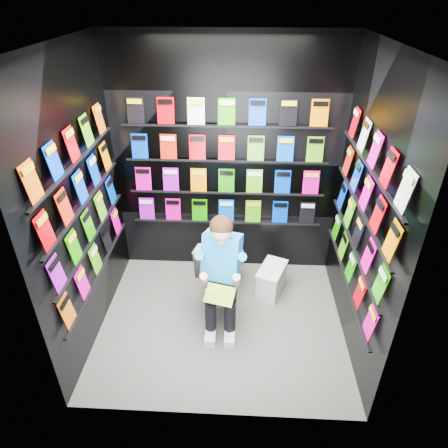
{
  "coord_description": "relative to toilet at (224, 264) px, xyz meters",
  "views": [
    {
      "loc": [
        0.18,
        -2.92,
        2.95
      ],
      "look_at": [
        0.02,
        0.15,
        1.08
      ],
      "focal_mm": 32.0,
      "sensor_mm": 36.0,
      "label": 1
    }
  ],
  "objects": [
    {
      "name": "floor",
      "position": [
        0.0,
        -0.49,
        -0.37
      ],
      "size": [
        2.4,
        2.4,
        0.0
      ],
      "primitive_type": "plane",
      "color": "#585855",
      "rests_on": "ground"
    },
    {
      "name": "ceiling",
      "position": [
        0.0,
        -0.49,
        2.23
      ],
      "size": [
        2.4,
        2.4,
        0.0
      ],
      "primitive_type": "plane",
      "color": "white",
      "rests_on": "floor"
    },
    {
      "name": "wall_back",
      "position": [
        0.0,
        0.51,
        0.93
      ],
      "size": [
        2.4,
        0.04,
        2.6
      ],
      "primitive_type": "cube",
      "color": "black",
      "rests_on": "floor"
    },
    {
      "name": "wall_front",
      "position": [
        0.0,
        -1.49,
        0.93
      ],
      "size": [
        2.4,
        0.04,
        2.6
      ],
      "primitive_type": "cube",
      "color": "black",
      "rests_on": "floor"
    },
    {
      "name": "wall_left",
      "position": [
        -1.2,
        -0.49,
        0.93
      ],
      "size": [
        0.04,
        2.0,
        2.6
      ],
      "primitive_type": "cube",
      "color": "black",
      "rests_on": "floor"
    },
    {
      "name": "wall_right",
      "position": [
        1.2,
        -0.49,
        0.93
      ],
      "size": [
        0.04,
        2.0,
        2.6
      ],
      "primitive_type": "cube",
      "color": "black",
      "rests_on": "floor"
    },
    {
      "name": "comics_back",
      "position": [
        0.0,
        0.48,
        0.94
      ],
      "size": [
        2.1,
        0.06,
        1.37
      ],
      "primitive_type": null,
      "color": "red",
      "rests_on": "wall_back"
    },
    {
      "name": "comics_left",
      "position": [
        -1.17,
        -0.49,
        0.94
      ],
      "size": [
        0.06,
        1.7,
        1.37
      ],
      "primitive_type": null,
      "color": "red",
      "rests_on": "wall_left"
    },
    {
      "name": "comics_right",
      "position": [
        1.17,
        -0.49,
        0.94
      ],
      "size": [
        0.06,
        1.7,
        1.37
      ],
      "primitive_type": null,
      "color": "red",
      "rests_on": "wall_right"
    },
    {
      "name": "toilet",
      "position": [
        0.0,
        0.0,
        0.0
      ],
      "size": [
        0.6,
        0.83,
        0.73
      ],
      "primitive_type": "imported",
      "rotation": [
        0.0,
        0.0,
        2.89
      ],
      "color": "silver",
      "rests_on": "floor"
    },
    {
      "name": "longbox",
      "position": [
        0.52,
        0.01,
        -0.22
      ],
      "size": [
        0.35,
        0.45,
        0.3
      ],
      "primitive_type": "cube",
      "rotation": [
        0.0,
        0.0,
        -0.37
      ],
      "color": "silver",
      "rests_on": "floor"
    },
    {
      "name": "longbox_lid",
      "position": [
        0.52,
        0.01,
        -0.05
      ],
      "size": [
        0.38,
        0.48,
        0.03
      ],
      "primitive_type": "cube",
      "rotation": [
        0.0,
        0.0,
        -0.37
      ],
      "color": "silver",
      "rests_on": "longbox"
    },
    {
      "name": "reader",
      "position": [
        0.0,
        -0.38,
        0.37
      ],
      "size": [
        0.63,
        0.79,
        1.27
      ],
      "primitive_type": null,
      "rotation": [
        0.0,
        0.0,
        -0.26
      ],
      "color": "blue",
      "rests_on": "toilet"
    },
    {
      "name": "held_comic",
      "position": [
        0.0,
        -0.73,
        0.21
      ],
      "size": [
        0.29,
        0.21,
        0.11
      ],
      "primitive_type": "cube",
      "rotation": [
        -0.96,
        0.0,
        -0.26
      ],
      "color": "green",
      "rests_on": "reader"
    }
  ]
}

